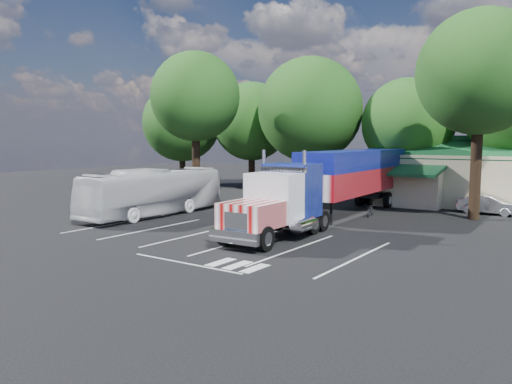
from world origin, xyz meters
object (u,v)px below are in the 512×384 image
Objects in this scene: tour_bus at (154,192)px; woman at (271,227)px; semi_truck at (339,179)px; bicycle at (370,210)px; silver_sedan at (489,205)px.

woman is at bearing -15.23° from tour_bus.
semi_truck is 3.19m from bicycle.
woman is 0.37× the size of silver_sedan.
woman reaches higher than bicycle.
bicycle is at bearing 135.59° from silver_sedan.
tour_bus is (-10.97, -6.27, -1.03)m from semi_truck.
semi_truck is at bearing 28.29° from tour_bus.
woman is at bearing 159.44° from silver_sedan.
semi_truck is at bearing -26.44° from woman.
tour_bus is 23.40m from silver_sedan.
bicycle is 8.63m from silver_sedan.
semi_truck reaches higher than silver_sedan.
silver_sedan reaches higher than bicycle.
semi_truck is 14.69× the size of woman.
bicycle is at bearing -35.09° from woman.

